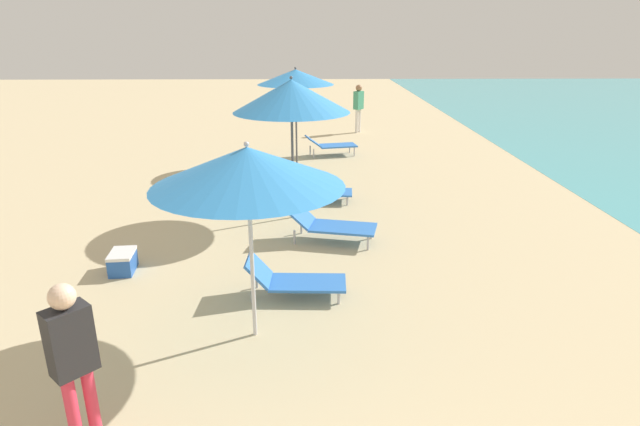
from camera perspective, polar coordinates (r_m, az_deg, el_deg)
name	(u,v)px	position (r m, az deg, el deg)	size (l,w,h in m)	color
umbrella_second	(247,167)	(5.90, -7.92, 4.98)	(2.20, 2.20, 2.45)	silver
lounger_second_shoreside	(293,279)	(7.48, -2.94, -7.25)	(1.42, 0.61, 0.58)	blue
umbrella_third	(291,96)	(10.05, -3.14, 12.63)	(2.23, 2.23, 2.79)	#4C4C51
lounger_third_shoreside	(318,190)	(11.51, -0.27, 2.55)	(1.48, 0.68, 0.58)	blue
lounger_third_inland	(330,224)	(9.30, 1.15, -1.23)	(1.64, 0.95, 0.64)	blue
umbrella_farthest	(296,77)	(14.23, -2.69, 14.60)	(2.03, 2.03, 2.67)	#4C4C51
lounger_farthest_shoreside	(330,145)	(15.79, 1.14, 7.48)	(1.60, 0.90, 0.61)	blue
person_walking_near	(358,104)	(19.40, 4.22, 11.83)	(0.40, 0.42, 1.73)	silver
person_walking_mid	(72,353)	(5.06, -25.42, -13.64)	(0.41, 0.41, 1.66)	#D8334C
cooler_box	(123,262)	(8.78, -20.74, -5.00)	(0.40, 0.56, 0.33)	#2659B2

